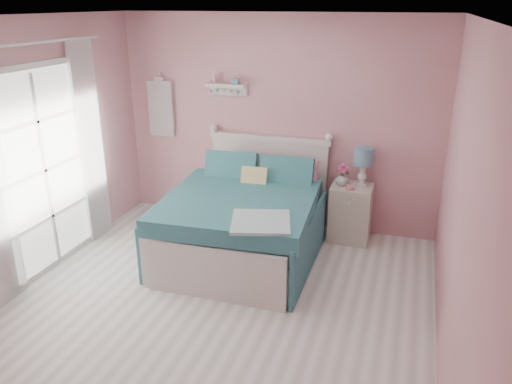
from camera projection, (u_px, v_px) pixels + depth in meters
The scene contains 12 objects.
floor at pixel (209, 315), 4.61m from camera, with size 4.50×4.50×0.00m, color beige.
room_shell at pixel (202, 150), 4.04m from camera, with size 4.50×4.50×4.50m.
bed at pixel (245, 222), 5.60m from camera, with size 1.67×2.04×1.15m.
nightstand at pixel (350, 213), 5.97m from camera, with size 0.47×0.47×0.68m.
table_lamp at pixel (363, 159), 5.78m from camera, with size 0.23×0.23×0.45m.
vase at pixel (342, 179), 5.85m from camera, with size 0.16×0.16×0.17m, color silver.
teacup at pixel (350, 187), 5.73m from camera, with size 0.09×0.09×0.07m, color pink.
roses at pixel (343, 169), 5.80m from camera, with size 0.14×0.11×0.12m.
wall_shelf at pixel (227, 86), 6.11m from camera, with size 0.50×0.15×0.25m.
hanging_dress at pixel (161, 109), 6.49m from camera, with size 0.34×0.03×0.72m, color white.
french_door at pixel (44, 171), 5.14m from camera, with size 0.04×1.32×2.16m.
curtain_far at pixel (90, 143), 5.75m from camera, with size 0.04×0.40×2.32m, color white.
Camera 1 is at (1.62, -3.57, 2.71)m, focal length 35.00 mm.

